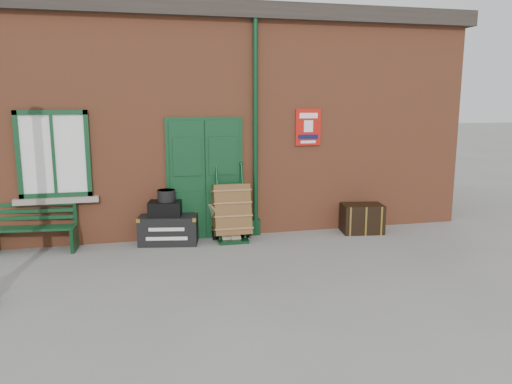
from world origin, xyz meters
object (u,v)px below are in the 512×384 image
object	(u,v)px
bench	(34,226)
porter_trolley	(231,211)
houdini_trunk	(169,229)
dark_trunk	(362,218)

from	to	relation	value
bench	porter_trolley	distance (m)	3.43
houdini_trunk	porter_trolley	world-z (taller)	porter_trolley
houdini_trunk	dark_trunk	xyz separation A→B (m)	(3.74, -0.14, 0.02)
bench	dark_trunk	size ratio (longest dim) A/B	1.83
houdini_trunk	porter_trolley	distance (m)	1.18
dark_trunk	houdini_trunk	bearing A→B (deg)	-173.11
bench	houdini_trunk	bearing A→B (deg)	4.02
houdini_trunk	bench	bearing A→B (deg)	-171.02
houdini_trunk	porter_trolley	size ratio (longest dim) A/B	0.75
dark_trunk	bench	bearing A→B (deg)	-172.94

